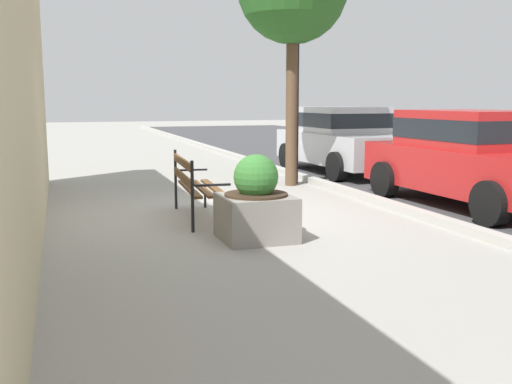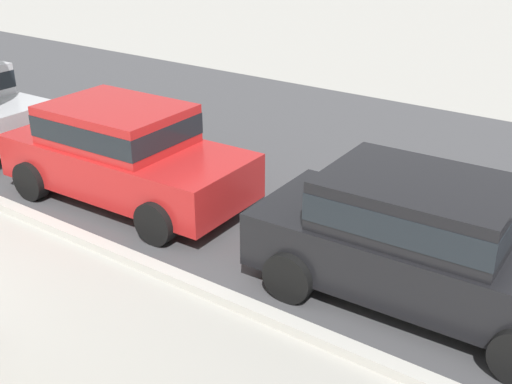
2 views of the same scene
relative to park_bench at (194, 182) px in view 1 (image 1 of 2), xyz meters
The scene contains 8 objects.
ground_plane 0.66m from the park_bench, 132.54° to the left, with size 80.00×80.00×0.00m, color #9E9B93.
curb_stone 3.22m from the park_bench, 94.47° to the left, with size 60.00×0.20×0.12m, color #B2AFA8.
building_wall_behind 2.98m from the park_bench, 61.74° to the right, with size 12.00×0.50×3.84m, color #C6B78C.
park_bench is the anchor object (origin of this frame).
concrete_planter 1.58m from the park_bench, 16.57° to the left, with size 0.87×0.87×1.07m.
parked_car_silver 6.35m from the park_bench, 134.09° to the left, with size 4.15×2.03×1.56m.
parked_car_red 4.58m from the park_bench, 85.27° to the left, with size 4.15×2.03×1.56m.
lamp_post 4.55m from the park_bench, 136.84° to the left, with size 0.32×0.32×3.90m.
Camera 1 is at (8.64, -2.10, 1.73)m, focal length 41.66 mm.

